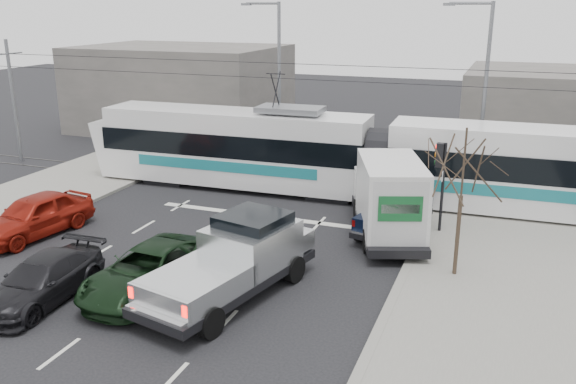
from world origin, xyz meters
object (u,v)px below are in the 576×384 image
(bare_tree, at_px, (463,169))
(silver_pickup, at_px, (237,258))
(street_lamp_far, at_px, (276,72))
(street_lamp_near, at_px, (481,85))
(green_car, at_px, (150,270))
(tram, at_px, (378,158))
(dark_car, at_px, (42,280))
(traffic_signal, at_px, (441,168))
(navy_pickup, at_px, (397,210))
(box_truck, at_px, (388,198))
(red_car, at_px, (35,215))

(bare_tree, distance_m, silver_pickup, 7.76)
(street_lamp_far, bearing_deg, bare_tree, -48.88)
(street_lamp_near, xyz_separation_m, green_car, (-8.74, -16.00, -4.37))
(street_lamp_far, relative_size, tram, 0.32)
(silver_pickup, relative_size, dark_car, 1.50)
(street_lamp_near, bearing_deg, traffic_signal, -96.41)
(tram, bearing_deg, green_car, -113.05)
(bare_tree, height_order, tram, tram)
(bare_tree, xyz_separation_m, green_car, (-9.03, -4.50, -3.05))
(bare_tree, distance_m, street_lamp_far, 17.97)
(bare_tree, height_order, navy_pickup, bare_tree)
(street_lamp_far, height_order, silver_pickup, street_lamp_far)
(street_lamp_near, bearing_deg, silver_pickup, -111.90)
(street_lamp_near, relative_size, street_lamp_far, 1.00)
(box_truck, height_order, red_car, box_truck)
(green_car, bearing_deg, traffic_signal, 49.55)
(tram, distance_m, dark_car, 15.66)
(silver_pickup, xyz_separation_m, green_car, (-2.67, -0.88, -0.47))
(street_lamp_far, xyz_separation_m, dark_car, (-0.06, -19.68, -4.43))
(navy_pickup, distance_m, red_car, 14.46)
(silver_pickup, xyz_separation_m, red_car, (-9.74, 1.84, -0.37))
(dark_car, bearing_deg, traffic_signal, 41.73)
(street_lamp_far, height_order, box_truck, street_lamp_far)
(street_lamp_near, distance_m, navy_pickup, 9.23)
(traffic_signal, bearing_deg, tram, 132.52)
(tram, distance_m, silver_pickup, 11.33)
(tram, distance_m, green_car, 12.95)
(bare_tree, distance_m, tram, 8.84)
(traffic_signal, xyz_separation_m, street_lamp_near, (0.84, 7.50, 2.37))
(tram, xyz_separation_m, box_truck, (1.40, -4.47, -0.44))
(silver_pickup, height_order, navy_pickup, silver_pickup)
(tram, xyz_separation_m, navy_pickup, (1.65, -3.87, -1.10))
(street_lamp_far, bearing_deg, traffic_signal, -41.72)
(bare_tree, distance_m, red_car, 16.47)
(box_truck, distance_m, red_car, 14.03)
(street_lamp_near, height_order, dark_car, street_lamp_near)
(tram, bearing_deg, dark_car, -120.44)
(street_lamp_far, height_order, green_car, street_lamp_far)
(tram, xyz_separation_m, green_car, (-4.69, -12.00, -1.29))
(street_lamp_far, bearing_deg, dark_car, -90.17)
(bare_tree, xyz_separation_m, street_lamp_near, (-0.29, 11.50, 1.32))
(box_truck, relative_size, red_car, 1.38)
(box_truck, bearing_deg, street_lamp_near, 52.91)
(bare_tree, height_order, box_truck, bare_tree)
(traffic_signal, relative_size, box_truck, 0.53)
(green_car, bearing_deg, bare_tree, 28.96)
(green_car, relative_size, red_car, 1.09)
(dark_car, bearing_deg, street_lamp_far, 88.04)
(navy_pickup, xyz_separation_m, green_car, (-6.34, -8.13, -0.19))
(street_lamp_far, distance_m, silver_pickup, 18.38)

